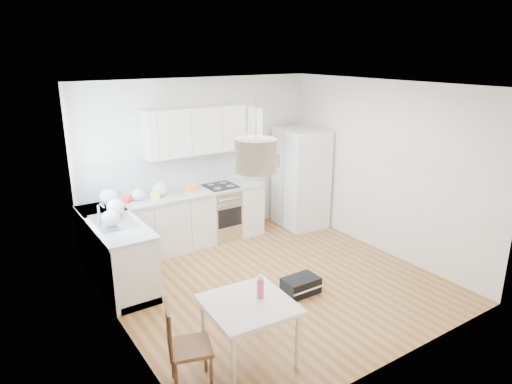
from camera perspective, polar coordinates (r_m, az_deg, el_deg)
floor at (r=6.54m, az=2.01°, el=-11.11°), size 4.20×4.20×0.00m
ceiling at (r=5.77m, az=2.30°, el=13.19°), size 4.20×4.20×0.00m
wall_back at (r=7.76m, az=-6.92°, el=4.06°), size 4.20×0.00×4.20m
wall_left at (r=5.15m, az=-17.27°, el=-3.53°), size 0.00×4.20×4.20m
wall_right at (r=7.40m, az=15.52°, el=2.89°), size 0.00×4.20×4.20m
window_glassblock at (r=6.11m, az=-20.63°, el=3.30°), size 0.02×1.00×1.00m
cabinets_back at (r=7.53m, az=-9.72°, el=-3.75°), size 3.00×0.60×0.88m
cabinets_left at (r=6.64m, az=-17.11°, el=-7.26°), size 0.60×1.80×0.88m
counter_back at (r=7.38m, az=-9.90°, el=-0.41°), size 3.02×0.64×0.04m
counter_left at (r=6.47m, az=-17.47°, el=-3.54°), size 0.64×1.82×0.04m
backsplash_back at (r=7.55m, az=-10.93°, el=2.40°), size 3.00×0.01×0.58m
backsplash_left at (r=6.30m, az=-20.28°, el=-1.38°), size 0.01×1.80×0.58m
upper_cabinets at (r=7.45m, az=-7.54°, el=7.61°), size 1.70×0.32×0.75m
range_oven at (r=7.86m, az=-4.39°, el=-2.63°), size 0.50×0.61×0.88m
sink at (r=6.42m, az=-17.36°, el=-3.55°), size 0.50×0.80×0.16m
refrigerator at (r=8.34m, az=5.65°, el=1.76°), size 0.92×0.96×1.78m
dining_table at (r=4.78m, az=-0.92°, el=-14.39°), size 0.91×0.91×0.67m
dining_chair at (r=4.57m, az=-8.19°, el=-18.44°), size 0.48×0.48×0.91m
drink_bottle at (r=4.77m, az=0.56°, el=-11.72°), size 0.09×0.09×0.26m
gym_bag at (r=6.24m, az=5.61°, el=-11.54°), size 0.48×0.32×0.22m
pendant_lamp at (r=4.25m, az=-0.02°, el=4.61°), size 0.50×0.50×0.31m
grocery_bag_a at (r=7.03m, az=-17.94°, el=-0.65°), size 0.28×0.24×0.25m
grocery_bag_b at (r=7.16m, az=-14.49°, el=-0.31°), size 0.21×0.18×0.19m
grocery_bag_c at (r=7.27m, az=-11.87°, el=0.29°), size 0.24×0.21×0.22m
grocery_bag_d at (r=6.63m, az=-17.13°, el=-1.77°), size 0.25×0.21×0.22m
grocery_bag_e at (r=6.22m, az=-17.70°, el=-3.14°), size 0.24×0.21×0.22m
snack_orange at (r=7.44m, az=-8.21°, el=0.44°), size 0.17×0.13×0.11m
snack_yellow at (r=7.21m, az=-12.45°, el=-0.40°), size 0.17×0.15×0.10m
snack_red at (r=7.14m, az=-15.77°, el=-0.82°), size 0.17×0.17×0.10m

